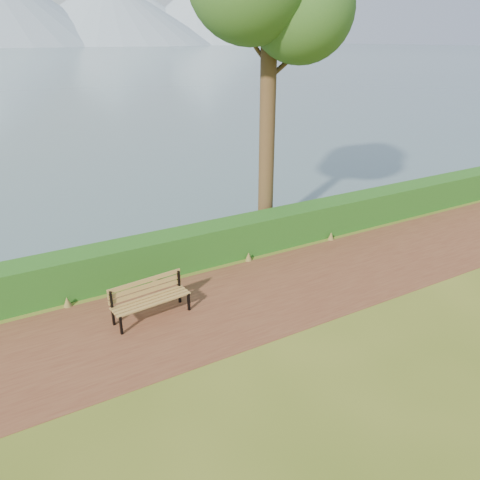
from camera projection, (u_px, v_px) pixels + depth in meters
ground at (234, 311)px, 10.49m from camera, size 140.00×140.00×0.00m
path at (228, 304)px, 10.73m from camera, size 40.00×3.40×0.01m
hedge at (186, 249)px, 12.36m from camera, size 32.00×0.85×1.00m
bench at (149, 296)px, 10.11m from camera, size 1.75×0.67×0.86m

